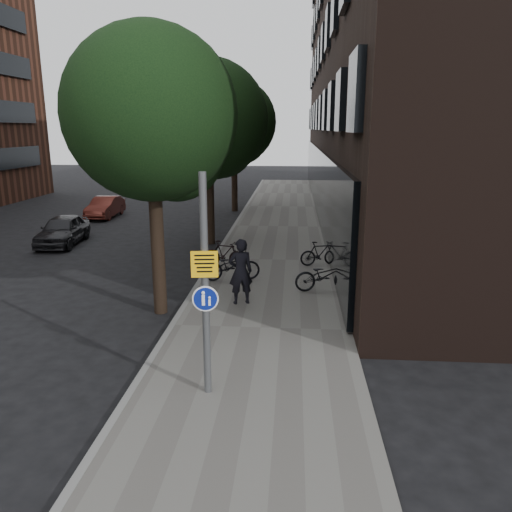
# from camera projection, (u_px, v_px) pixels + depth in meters

# --- Properties ---
(ground) EXTENTS (120.00, 120.00, 0.00)m
(ground) POSITION_uv_depth(u_px,v_px,m) (235.00, 402.00, 9.28)
(ground) COLOR black
(ground) RESTS_ON ground
(sidewalk) EXTENTS (4.50, 60.00, 0.12)m
(sidewalk) POSITION_uv_depth(u_px,v_px,m) (272.00, 261.00, 18.90)
(sidewalk) COLOR #605E59
(sidewalk) RESTS_ON ground
(curb_edge) EXTENTS (0.15, 60.00, 0.13)m
(curb_edge) POSITION_uv_depth(u_px,v_px,m) (214.00, 260.00, 19.07)
(curb_edge) COLOR slate
(curb_edge) RESTS_ON ground
(building_right_dark_brick) EXTENTS (12.00, 40.00, 18.00)m
(building_right_dark_brick) POSITION_uv_depth(u_px,v_px,m) (432.00, 53.00, 27.66)
(building_right_dark_brick) COLOR black
(building_right_dark_brick) RESTS_ON ground
(street_tree_near) EXTENTS (4.40, 4.40, 7.50)m
(street_tree_near) POSITION_uv_depth(u_px,v_px,m) (156.00, 122.00, 12.68)
(street_tree_near) COLOR black
(street_tree_near) RESTS_ON ground
(street_tree_mid) EXTENTS (5.00, 5.00, 7.80)m
(street_tree_mid) POSITION_uv_depth(u_px,v_px,m) (210.00, 124.00, 20.89)
(street_tree_mid) COLOR black
(street_tree_mid) RESTS_ON ground
(street_tree_far) EXTENTS (5.00, 5.00, 7.80)m
(street_tree_far) POSITION_uv_depth(u_px,v_px,m) (235.00, 125.00, 29.58)
(street_tree_far) COLOR black
(street_tree_far) RESTS_ON ground
(signpost) EXTENTS (0.47, 0.14, 4.11)m
(signpost) POSITION_uv_depth(u_px,v_px,m) (205.00, 287.00, 8.92)
(signpost) COLOR #595B5E
(signpost) RESTS_ON sidewalk
(pedestrian) EXTENTS (0.79, 0.64, 1.87)m
(pedestrian) POSITION_uv_depth(u_px,v_px,m) (241.00, 272.00, 13.95)
(pedestrian) COLOR black
(pedestrian) RESTS_ON sidewalk
(parked_bike_facade_near) EXTENTS (1.95, 1.06, 0.97)m
(parked_bike_facade_near) POSITION_uv_depth(u_px,v_px,m) (325.00, 275.00, 15.17)
(parked_bike_facade_near) COLOR black
(parked_bike_facade_near) RESTS_ON sidewalk
(parked_bike_facade_far) EXTENTS (1.54, 0.80, 0.89)m
(parked_bike_facade_far) POSITION_uv_depth(u_px,v_px,m) (320.00, 253.00, 17.98)
(parked_bike_facade_far) COLOR black
(parked_bike_facade_far) RESTS_ON sidewalk
(parked_bike_curb_near) EXTENTS (1.96, 1.06, 0.98)m
(parked_bike_curb_near) POSITION_uv_depth(u_px,v_px,m) (231.00, 266.00, 16.21)
(parked_bike_curb_near) COLOR black
(parked_bike_curb_near) RESTS_ON sidewalk
(parked_bike_curb_far) EXTENTS (1.64, 0.86, 0.95)m
(parked_bike_curb_far) POSITION_uv_depth(u_px,v_px,m) (224.00, 254.00, 17.81)
(parked_bike_curb_far) COLOR black
(parked_bike_curb_far) RESTS_ON sidewalk
(parked_car_near) EXTENTS (1.83, 3.87, 1.28)m
(parked_car_near) POSITION_uv_depth(u_px,v_px,m) (63.00, 230.00, 21.73)
(parked_car_near) COLOR black
(parked_car_near) RESTS_ON ground
(parked_car_mid) EXTENTS (1.28, 3.57, 1.17)m
(parked_car_mid) POSITION_uv_depth(u_px,v_px,m) (105.00, 207.00, 28.36)
(parked_car_mid) COLOR #5B211A
(parked_car_mid) RESTS_ON ground
(parked_car_far) EXTENTS (2.36, 4.77, 1.33)m
(parked_car_far) POSITION_uv_depth(u_px,v_px,m) (174.00, 185.00, 38.95)
(parked_car_far) COLOR #1C1E33
(parked_car_far) RESTS_ON ground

